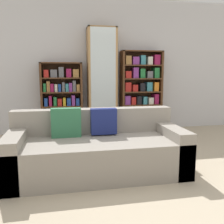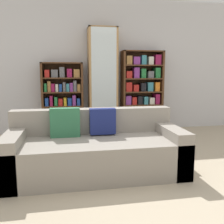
{
  "view_description": "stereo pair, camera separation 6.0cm",
  "coord_description": "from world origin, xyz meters",
  "px_view_note": "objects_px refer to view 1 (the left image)",
  "views": [
    {
      "loc": [
        -0.94,
        -2.41,
        1.21
      ],
      "look_at": [
        -0.17,
        1.5,
        0.59
      ],
      "focal_mm": 40.0,
      "sensor_mm": 36.0,
      "label": 1
    },
    {
      "loc": [
        -0.88,
        -2.42,
        1.21
      ],
      "look_at": [
        -0.17,
        1.5,
        0.59
      ],
      "focal_mm": 40.0,
      "sensor_mm": 36.0,
      "label": 2
    }
  ],
  "objects_px": {
    "couch": "(97,150)",
    "wine_bottle": "(130,131)",
    "display_cabinet": "(102,82)",
    "bookshelf_left": "(62,101)",
    "bookshelf_right": "(141,92)"
  },
  "relations": [
    {
      "from": "couch",
      "to": "display_cabinet",
      "type": "height_order",
      "value": "display_cabinet"
    },
    {
      "from": "couch",
      "to": "wine_bottle",
      "type": "bearing_deg",
      "value": 60.81
    },
    {
      "from": "couch",
      "to": "display_cabinet",
      "type": "xyz_separation_m",
      "value": [
        0.38,
        2.03,
        0.76
      ]
    },
    {
      "from": "couch",
      "to": "bookshelf_left",
      "type": "relative_size",
      "value": 1.47
    },
    {
      "from": "bookshelf_left",
      "to": "bookshelf_right",
      "type": "bearing_deg",
      "value": -0.0
    },
    {
      "from": "couch",
      "to": "wine_bottle",
      "type": "height_order",
      "value": "couch"
    },
    {
      "from": "bookshelf_left",
      "to": "display_cabinet",
      "type": "relative_size",
      "value": 0.68
    },
    {
      "from": "display_cabinet",
      "to": "wine_bottle",
      "type": "height_order",
      "value": "display_cabinet"
    },
    {
      "from": "couch",
      "to": "wine_bottle",
      "type": "distance_m",
      "value": 1.7
    },
    {
      "from": "bookshelf_left",
      "to": "wine_bottle",
      "type": "xyz_separation_m",
      "value": [
        1.23,
        -0.57,
        -0.53
      ]
    },
    {
      "from": "wine_bottle",
      "to": "couch",
      "type": "bearing_deg",
      "value": -119.19
    },
    {
      "from": "wine_bottle",
      "to": "bookshelf_right",
      "type": "bearing_deg",
      "value": 56.67
    },
    {
      "from": "bookshelf_left",
      "to": "display_cabinet",
      "type": "distance_m",
      "value": 0.87
    },
    {
      "from": "bookshelf_left",
      "to": "couch",
      "type": "bearing_deg",
      "value": -78.74
    },
    {
      "from": "display_cabinet",
      "to": "wine_bottle",
      "type": "bearing_deg",
      "value": -51.3
    }
  ]
}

